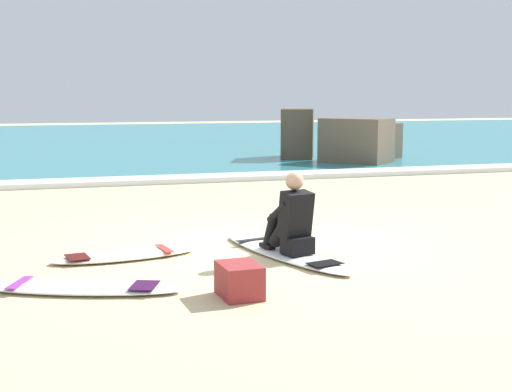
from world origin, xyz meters
TOP-DOWN VIEW (x-y plane):
  - ground_plane at (0.00, 0.00)m, footprint 80.00×80.00m
  - sea at (0.00, 20.63)m, footprint 80.00×28.00m
  - breaking_foam at (0.00, 6.93)m, footprint 80.00×0.90m
  - surfboard_main at (-0.03, -0.52)m, footprint 1.14×2.55m
  - surfer_seated at (0.01, -0.67)m, footprint 0.50×0.76m
  - surfboard_spare_near at (-1.86, -0.10)m, footprint 1.78×0.77m
  - surfboard_spare_far at (-2.46, -1.37)m, footprint 2.12×1.25m
  - rock_outcrop_distant at (5.18, 9.73)m, footprint 3.50×3.55m
  - beach_bag at (-1.00, -2.02)m, footprint 0.38×0.50m

SIDE VIEW (x-z plane):
  - ground_plane at x=0.00m, z-range 0.00..0.00m
  - surfboard_main at x=-0.03m, z-range 0.00..0.07m
  - surfboard_spare_far at x=-2.46m, z-range 0.00..0.07m
  - surfboard_spare_near at x=-1.86m, z-range 0.00..0.07m
  - sea at x=0.00m, z-range 0.00..0.10m
  - breaking_foam at x=0.00m, z-range 0.00..0.11m
  - beach_bag at x=-1.00m, z-range 0.00..0.32m
  - surfer_seated at x=0.01m, z-range -0.04..0.91m
  - rock_outcrop_distant at x=5.18m, z-range -0.09..1.39m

